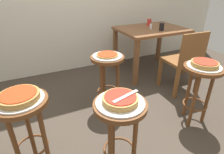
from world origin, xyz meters
The scene contains 19 objects.
ground_plane centered at (0.00, 0.00, 0.00)m, with size 6.00×6.00×0.00m, color #42382D.
stool_foreground centered at (-0.26, -0.52, 0.48)m, with size 0.37×0.37×0.65m.
serving_plate_foreground centered at (-0.26, -0.52, 0.66)m, with size 0.33×0.33×0.01m, color white.
pizza_foreground centered at (-0.26, -0.52, 0.69)m, with size 0.24×0.24×0.05m.
stool_middle centered at (0.75, -0.32, 0.48)m, with size 0.37×0.37×0.65m.
serving_plate_middle centered at (0.75, -0.32, 0.66)m, with size 0.32×0.32×0.01m, color white.
pizza_middle centered at (0.75, -0.32, 0.69)m, with size 0.25×0.25×0.05m.
stool_leftside centered at (-0.88, -0.19, 0.48)m, with size 0.37×0.37×0.65m.
serving_plate_leftside centered at (-0.88, -0.19, 0.66)m, with size 0.33×0.33×0.01m, color silver.
pizza_leftside centered at (-0.88, -0.19, 0.69)m, with size 0.28×0.28×0.05m.
stool_rear centered at (0.01, 0.33, 0.48)m, with size 0.37×0.37×0.65m.
serving_plate_rear centered at (0.01, 0.33, 0.66)m, with size 0.33×0.33×0.01m, color silver.
pizza_rear centered at (0.01, 0.33, 0.68)m, with size 0.24×0.24×0.02m.
dining_table centered at (1.06, 0.98, 0.62)m, with size 1.03×0.78×0.73m.
cup_near_edge centered at (1.10, 0.79, 0.79)m, with size 0.07×0.07×0.11m, color black.
cup_far_edge centered at (1.14, 1.16, 0.78)m, with size 0.07×0.07×0.10m, color red.
condiment_shaker centered at (1.02, 0.95, 0.77)m, with size 0.04×0.04×0.08m, color white.
wooden_chair centered at (1.08, 0.23, 0.47)m, with size 0.41×0.41×0.85m.
pizza_server_knife centered at (-0.23, -0.54, 0.72)m, with size 0.22×0.02×0.01m, color silver.
Camera 1 is at (-0.76, -1.44, 1.39)m, focal length 30.08 mm.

